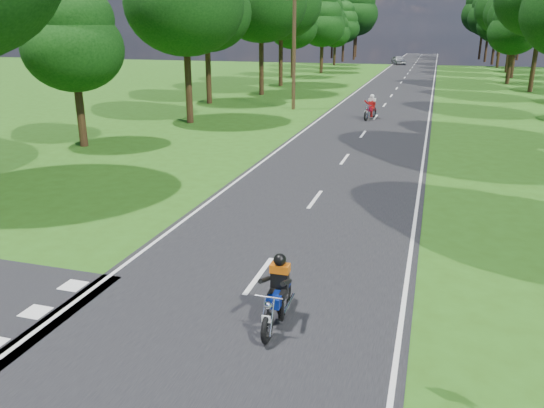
% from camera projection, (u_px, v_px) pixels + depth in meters
% --- Properties ---
extents(ground, '(160.00, 160.00, 0.00)m').
position_uv_depth(ground, '(227.00, 319.00, 10.47)').
color(ground, '#275112').
rests_on(ground, ground).
extents(main_road, '(7.00, 140.00, 0.02)m').
position_uv_depth(main_road, '(401.00, 83.00, 55.87)').
color(main_road, black).
rests_on(main_road, ground).
extents(road_markings, '(7.40, 140.00, 0.01)m').
position_uv_depth(road_markings, '(398.00, 84.00, 54.20)').
color(road_markings, silver).
rests_on(road_markings, main_road).
extents(treeline, '(40.00, 115.35, 14.78)m').
position_uv_depth(treeline, '(425.00, 3.00, 62.01)').
color(treeline, black).
rests_on(treeline, ground).
extents(telegraph_pole, '(1.20, 0.26, 8.00)m').
position_uv_depth(telegraph_pole, '(294.00, 50.00, 36.26)').
color(telegraph_pole, '#382616').
rests_on(telegraph_pole, ground).
extents(rider_near_blue, '(0.59, 1.67, 1.39)m').
position_uv_depth(rider_near_blue, '(277.00, 291.00, 10.09)').
color(rider_near_blue, navy).
rests_on(rider_near_blue, main_road).
extents(rider_far_red, '(0.98, 1.93, 1.54)m').
position_uv_depth(rider_far_red, '(371.00, 107.00, 33.13)').
color(rider_far_red, maroon).
rests_on(rider_far_red, main_road).
extents(distant_car, '(2.84, 4.29, 1.36)m').
position_uv_depth(distant_car, '(398.00, 60.00, 83.50)').
color(distant_car, '#A7A9AD').
rests_on(distant_car, main_road).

